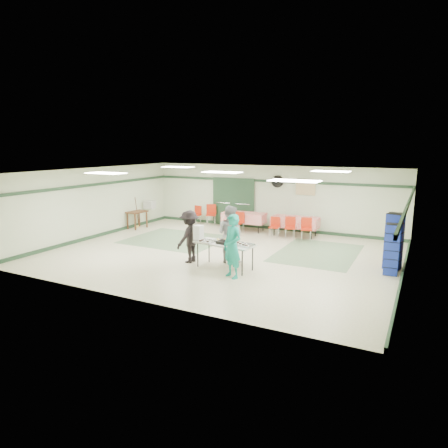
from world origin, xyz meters
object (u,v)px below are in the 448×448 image
at_px(volunteer_teal, 232,246).
at_px(chair_d, 239,220).
at_px(chair_loose_a, 211,212).
at_px(office_printer, 150,205).
at_px(crate_stack_blue_b, 392,249).
at_px(volunteer_grey, 230,234).
at_px(volunteer_dark, 190,237).
at_px(chair_b, 275,225).
at_px(dining_table_b, 244,217).
at_px(chair_a, 290,225).
at_px(serving_table, 225,245).
at_px(dining_table_a, 295,222).
at_px(chair_loose_b, 197,213).
at_px(chair_c, 306,227).
at_px(crate_stack_blue_a, 394,241).
at_px(printer_table, 137,214).
at_px(crate_stack_red, 394,241).
at_px(broom, 137,212).

bearing_deg(volunteer_teal, chair_d, 138.93).
relative_size(chair_loose_a, office_printer, 2.14).
xyz_separation_m(crate_stack_blue_b, office_printer, (-10.30, 2.71, 0.20)).
xyz_separation_m(volunteer_teal, volunteer_grey, (-0.70, 1.28, 0.01)).
height_order(volunteer_dark, chair_loose_a, volunteer_dark).
distance_m(volunteer_dark, chair_b, 4.56).
relative_size(dining_table_b, chair_a, 2.13).
height_order(serving_table, dining_table_a, dining_table_a).
xyz_separation_m(serving_table, volunteer_grey, (-0.16, 0.67, 0.16)).
distance_m(chair_loose_b, office_printer, 2.14).
bearing_deg(volunteer_grey, dining_table_a, -87.15).
xyz_separation_m(chair_c, crate_stack_blue_a, (3.19, -2.34, 0.29)).
distance_m(volunteer_grey, chair_a, 3.91).
height_order(dining_table_b, chair_b, chair_b).
height_order(chair_d, chair_loose_b, chair_d).
bearing_deg(chair_loose_a, chair_d, -53.09).
bearing_deg(chair_a, dining_table_b, 149.13).
distance_m(volunteer_dark, crate_stack_blue_b, 5.79).
height_order(volunteer_dark, chair_c, volunteer_dark).
distance_m(dining_table_b, crate_stack_blue_b, 6.94).
xyz_separation_m(volunteer_grey, dining_table_b, (-1.50, 4.41, -0.31)).
xyz_separation_m(chair_loose_b, printer_table, (-1.83, -1.94, 0.12)).
height_order(dining_table_b, crate_stack_blue_a, crate_stack_blue_a).
bearing_deg(dining_table_b, crate_stack_red, -27.31).
xyz_separation_m(dining_table_a, dining_table_b, (-2.20, 0.00, -0.00)).
bearing_deg(chair_b, chair_loose_a, 156.69).
xyz_separation_m(dining_table_b, printer_table, (-4.30, -1.66, 0.07)).
xyz_separation_m(volunteer_teal, crate_stack_blue_a, (3.80, 2.78, -0.05)).
relative_size(volunteer_grey, chair_loose_b, 2.07).
bearing_deg(crate_stack_blue_a, dining_table_a, 142.62).
bearing_deg(chair_d, volunteer_dark, -82.98).
relative_size(chair_d, broom, 0.66).
height_order(chair_b, chair_d, chair_d).
bearing_deg(volunteer_grey, crate_stack_red, -147.60).
bearing_deg(chair_loose_a, crate_stack_blue_a, -47.81).
distance_m(chair_a, crate_stack_blue_b, 4.80).
height_order(serving_table, chair_b, chair_b).
bearing_deg(volunteer_teal, serving_table, 157.51).
distance_m(chair_b, chair_d, 1.54).
height_order(serving_table, broom, broom).
distance_m(dining_table_a, chair_loose_a, 4.03).
bearing_deg(volunteer_grey, broom, -14.05).
bearing_deg(chair_a, volunteer_dark, -128.14).
distance_m(volunteer_teal, printer_table, 7.65).
xyz_separation_m(chair_d, office_printer, (-4.32, -0.19, 0.39)).
xyz_separation_m(volunteer_teal, office_printer, (-6.50, 4.92, 0.05)).
bearing_deg(broom, chair_c, 11.97).
bearing_deg(chair_c, chair_loose_a, 150.94).
xyz_separation_m(serving_table, chair_d, (-1.64, 4.51, -0.18)).
bearing_deg(crate_stack_red, chair_a, 150.64).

